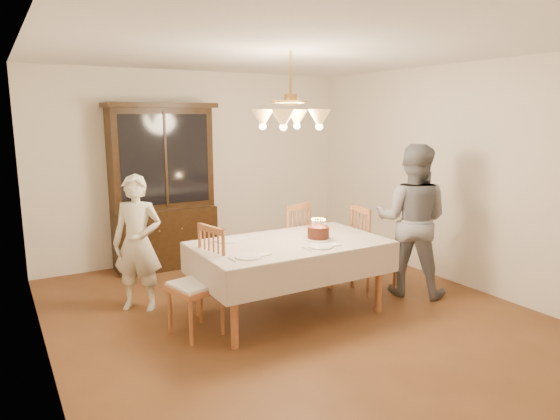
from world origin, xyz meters
TOP-DOWN VIEW (x-y plane):
  - ground at (0.00, 0.00)m, footprint 5.00×5.00m
  - room_shell at (0.00, 0.00)m, footprint 5.00×5.00m
  - dining_table at (0.00, 0.00)m, footprint 1.90×1.10m
  - china_hutch at (-0.59, 2.25)m, footprint 1.38×0.54m
  - chair_far_side at (0.44, 0.79)m, footprint 0.54×0.53m
  - chair_left_end at (-1.00, 0.03)m, footprint 0.50×0.52m
  - chair_right_end at (1.18, 0.11)m, footprint 0.49×0.50m
  - elderly_woman at (-1.29, 0.91)m, footprint 0.62×0.58m
  - adult_in_grey at (1.50, -0.16)m, footprint 1.02×1.05m
  - birthday_cake at (0.30, -0.06)m, footprint 0.30×0.30m
  - place_setting_near_left at (-0.60, -0.29)m, footprint 0.39×0.24m
  - place_setting_near_right at (0.16, -0.33)m, footprint 0.38×0.23m
  - place_setting_far_left at (-0.52, 0.34)m, footprint 0.40×0.25m
  - chandelier at (-0.00, -0.00)m, footprint 0.62×0.62m

SIDE VIEW (x-z plane):
  - ground at x=0.00m, z-range 0.00..0.00m
  - chair_far_side at x=0.44m, z-range -0.06..0.94m
  - chair_right_end at x=1.18m, z-range -0.06..0.94m
  - chair_left_end at x=-1.00m, z-range -0.05..0.95m
  - dining_table at x=0.00m, z-range 0.30..1.06m
  - elderly_woman at x=-1.29m, z-range 0.00..1.42m
  - place_setting_near_right at x=0.16m, z-range 0.76..0.77m
  - place_setting_near_left at x=-0.60m, z-range 0.76..0.77m
  - place_setting_far_left at x=-0.52m, z-range 0.76..0.77m
  - birthday_cake at x=0.30m, z-range 0.71..0.93m
  - adult_in_grey at x=1.50m, z-range 0.00..1.70m
  - china_hutch at x=-0.59m, z-range -0.04..2.12m
  - room_shell at x=0.00m, z-range -0.92..4.08m
  - chandelier at x=0.00m, z-range 1.61..2.34m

